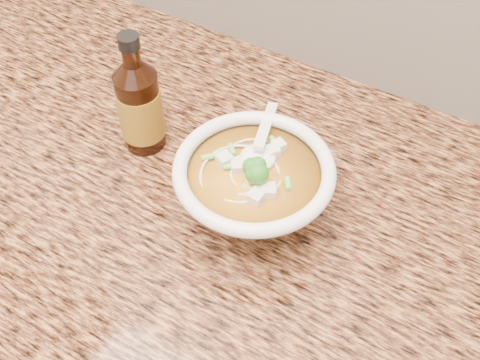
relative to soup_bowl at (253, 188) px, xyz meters
The scene contains 4 objects.
cabinet 0.54m from the soup_bowl, behind, with size 4.00×0.65×0.86m, color black.
counter_slab 0.18m from the soup_bowl, behind, with size 4.00×0.68×0.04m, color #A9713E.
soup_bowl is the anchor object (origin of this frame).
hot_sauce_bottle 0.20m from the soup_bowl, behind, with size 0.06×0.06×0.19m.
Camera 1 is at (0.40, 1.24, 1.54)m, focal length 45.00 mm.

